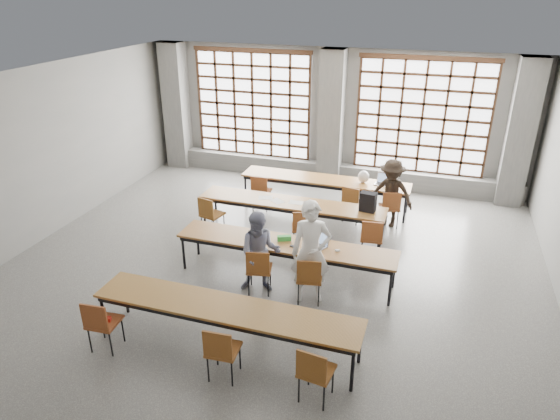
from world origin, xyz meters
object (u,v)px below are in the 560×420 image
object	(u,v)px
phone	(294,246)
chair_near_left	(100,321)
chair_front_left	(259,267)
backpack	(368,202)
desk_row_b	(291,205)
laptop_back	(384,181)
desk_row_a	(325,181)
green_box	(284,238)
mouse	(337,250)
chair_near_right	(315,369)
desk_row_c	(286,246)
desk_row_d	(226,310)
laptop_front	(318,242)
chair_mid_left	(210,212)
chair_front_right	(309,276)
chair_back_right	(390,205)
chair_mid_right	(372,235)
student_male	(311,252)
chair_back_mid	(352,200)
student_back	(391,193)
plastic_bag	(364,177)
chair_mid_centre	(302,225)
red_pouch	(104,319)
student_female	(260,253)
chair_back_left	(261,189)
chair_near_mid	(221,348)

from	to	relation	value
phone	chair_near_left	bearing A→B (deg)	-128.67
chair_front_left	backpack	size ratio (longest dim) A/B	2.20
desk_row_b	laptop_back	bearing A→B (deg)	44.12
desk_row_a	green_box	size ratio (longest dim) A/B	16.00
mouse	chair_near_right	bearing A→B (deg)	-83.62
desk_row_c	chair_near_left	world-z (taller)	chair_near_left
desk_row_d	green_box	size ratio (longest dim) A/B	16.00
desk_row_c	phone	size ratio (longest dim) A/B	30.77
laptop_front	chair_mid_left	bearing A→B (deg)	158.46
chair_near_left	phone	world-z (taller)	chair_near_left
desk_row_c	chair_front_right	xyz separation A→B (m)	(0.62, -0.63, -0.13)
phone	backpack	bearing A→B (deg)	62.63
chair_back_right	backpack	xyz separation A→B (m)	(-0.38, -0.88, 0.39)
chair_mid_right	laptop_back	world-z (taller)	laptop_back
desk_row_d	chair_near_left	distance (m)	1.81
student_male	chair_back_mid	bearing A→B (deg)	70.24
student_back	laptop_front	xyz separation A→B (m)	(-0.95, -2.71, 0.02)
green_box	desk_row_d	bearing A→B (deg)	-94.88
chair_back_right	plastic_bag	bearing A→B (deg)	136.88
desk_row_d	chair_mid_centre	world-z (taller)	chair_mid_centre
chair_mid_centre	phone	xyz separation A→B (m)	(0.18, -1.24, 0.20)
student_back	red_pouch	distance (m)	6.48
desk_row_a	laptop_back	distance (m)	1.37
desk_row_b	plastic_bag	xyz separation A→B (m)	(1.25, 1.60, 0.21)
green_box	student_female	bearing A→B (deg)	-113.32
desk_row_d	chair_back_right	world-z (taller)	chair_back_right
chair_back_left	backpack	distance (m)	2.81
desk_row_c	laptop_front	distance (m)	0.60
chair_front_left	chair_mid_right	bearing A→B (deg)	46.70
chair_back_mid	mouse	world-z (taller)	chair_back_mid
chair_near_right	student_female	distance (m)	2.73
chair_mid_right	student_back	size ratio (longest dim) A/B	0.57
chair_mid_left	student_back	distance (m)	3.95
desk_row_d	green_box	bearing A→B (deg)	85.12
desk_row_c	mouse	bearing A→B (deg)	-1.21
chair_near_right	laptop_front	xyz separation A→B (m)	(-0.68, 2.84, 0.25)
desk_row_a	desk_row_b	size ratio (longest dim) A/B	1.00
laptop_front	student_back	bearing A→B (deg)	70.76
chair_near_mid	mouse	xyz separation A→B (m)	(0.98, 2.72, 0.21)
desk_row_d	chair_front_left	xyz separation A→B (m)	(-0.05, 1.48, -0.13)
chair_back_right	student_male	world-z (taller)	student_male
student_back	chair_front_right	bearing A→B (deg)	-94.55
chair_front_left	green_box	distance (m)	0.78
desk_row_b	mouse	bearing A→B (deg)	-52.34
chair_back_left	plastic_bag	distance (m)	2.42
red_pouch	chair_near_mid	bearing A→B (deg)	-2.38
desk_row_d	red_pouch	distance (m)	1.79
chair_mid_centre	chair_near_left	world-z (taller)	same
chair_near_mid	phone	xyz separation A→B (m)	(0.21, 2.64, 0.20)
chair_back_left	chair_front_left	distance (m)	3.52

